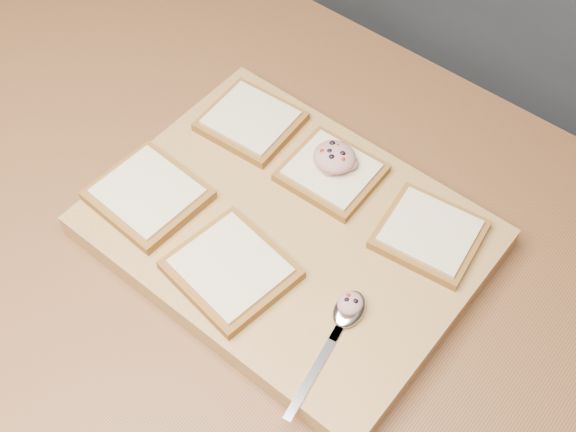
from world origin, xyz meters
name	(u,v)px	position (x,y,z in m)	size (l,w,h in m)	color
island_counter	(339,414)	(0.00, 0.00, 0.45)	(2.00, 0.80, 0.90)	slate
cutting_board	(288,232)	(-0.11, 0.00, 0.92)	(0.46, 0.35, 0.04)	tan
bread_far_left	(251,121)	(-0.26, 0.10, 0.95)	(0.13, 0.12, 0.02)	olive
bread_far_center	(331,172)	(-0.12, 0.09, 0.94)	(0.12, 0.11, 0.02)	olive
bread_far_right	(429,234)	(0.03, 0.09, 0.95)	(0.13, 0.12, 0.02)	olive
bread_near_left	(148,195)	(-0.28, -0.08, 0.95)	(0.14, 0.12, 0.02)	olive
bread_near_center	(231,269)	(-0.12, -0.10, 0.95)	(0.15, 0.14, 0.02)	olive
tuna_salad_dollop	(334,157)	(-0.12, 0.10, 0.97)	(0.06, 0.05, 0.03)	tan
spoon	(344,318)	(0.02, -0.06, 0.94)	(0.05, 0.18, 0.01)	silver
spoon_salad	(350,303)	(0.02, -0.05, 0.96)	(0.03, 0.03, 0.02)	tan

